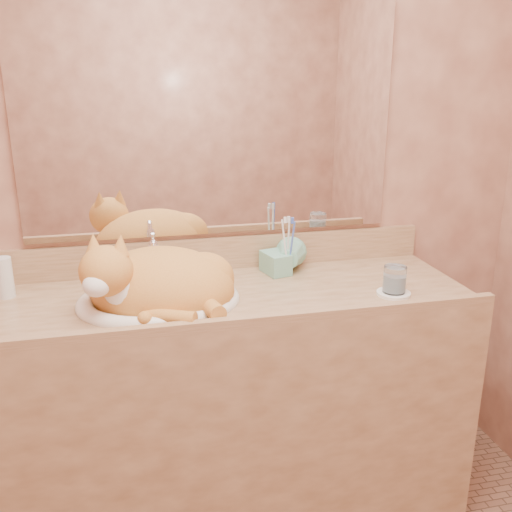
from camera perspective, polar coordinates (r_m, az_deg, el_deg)
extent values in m
cube|color=brown|center=(2.04, -4.45, 9.51)|extent=(2.40, 0.02, 2.50)
cube|color=white|center=(2.01, -4.49, 13.41)|extent=(1.30, 0.02, 0.80)
imported|color=#72B79D|center=(2.00, 2.80, 0.14)|extent=(0.09, 0.10, 0.17)
imported|color=#72B79D|center=(2.03, 3.25, -0.51)|extent=(0.15, 0.15, 0.11)
cylinder|color=white|center=(1.92, 13.59, -3.65)|extent=(0.11, 0.11, 0.01)
cylinder|color=silver|center=(1.90, 13.70, -2.29)|extent=(0.07, 0.07, 0.09)
cylinder|color=silver|center=(2.00, -23.88, -1.99)|extent=(0.06, 0.06, 0.13)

